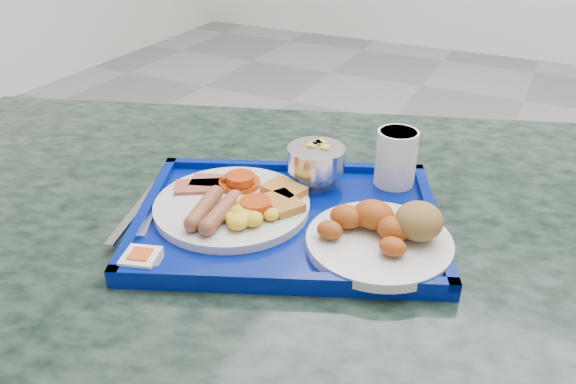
# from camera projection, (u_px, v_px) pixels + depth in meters

# --- Properties ---
(floor) EXTENTS (6.00, 6.00, 0.00)m
(floor) POSITION_uv_depth(u_px,v_px,m) (461.00, 275.00, 2.03)
(floor) COLOR gray
(floor) RESTS_ON ground
(table) EXTENTS (1.55, 1.27, 0.83)m
(table) POSITION_uv_depth(u_px,v_px,m) (266.00, 334.00, 0.91)
(table) COLOR slate
(table) RESTS_ON floor
(tray) EXTENTS (0.51, 0.45, 0.03)m
(tray) POSITION_uv_depth(u_px,v_px,m) (288.00, 220.00, 0.79)
(tray) COLOR navy
(tray) RESTS_ON table
(main_plate) EXTENTS (0.22, 0.22, 0.03)m
(main_plate) POSITION_uv_depth(u_px,v_px,m) (235.00, 204.00, 0.80)
(main_plate) COLOR silver
(main_plate) RESTS_ON tray
(bread_plate) EXTENTS (0.19, 0.19, 0.06)m
(bread_plate) POSITION_uv_depth(u_px,v_px,m) (384.00, 233.00, 0.72)
(bread_plate) COLOR silver
(bread_plate) RESTS_ON tray
(fruit_bowl) EXTENTS (0.09, 0.09, 0.06)m
(fruit_bowl) POSITION_uv_depth(u_px,v_px,m) (316.00, 159.00, 0.86)
(fruit_bowl) COLOR silver
(fruit_bowl) RESTS_ON tray
(juice_cup) EXTENTS (0.06, 0.06, 0.09)m
(juice_cup) POSITION_uv_depth(u_px,v_px,m) (396.00, 156.00, 0.85)
(juice_cup) COLOR white
(juice_cup) RESTS_ON tray
(spoon) EXTENTS (0.09, 0.16, 0.01)m
(spoon) POSITION_uv_depth(u_px,v_px,m) (190.00, 197.00, 0.83)
(spoon) COLOR silver
(spoon) RESTS_ON tray
(knife) EXTENTS (0.06, 0.18, 0.00)m
(knife) POSITION_uv_depth(u_px,v_px,m) (136.00, 210.00, 0.80)
(knife) COLOR silver
(knife) RESTS_ON tray
(jam_packet) EXTENTS (0.05, 0.05, 0.02)m
(jam_packet) POSITION_uv_depth(u_px,v_px,m) (141.00, 259.00, 0.69)
(jam_packet) COLOR white
(jam_packet) RESTS_ON tray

